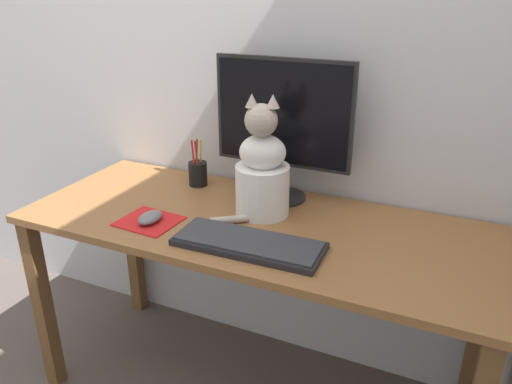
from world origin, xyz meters
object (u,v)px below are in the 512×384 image
pen_cup (198,173)px  computer_mouse_left (150,217)px  cat (262,171)px  keyboard (249,243)px  monitor (283,122)px

pen_cup → computer_mouse_left: bearing=-85.6°
cat → computer_mouse_left: bearing=-160.0°
pen_cup → cat: bearing=-21.9°
keyboard → pen_cup: size_ratio=2.47×
keyboard → pen_cup: (-0.37, 0.35, 0.04)m
keyboard → cat: cat is taller
computer_mouse_left → cat: 0.38m
computer_mouse_left → pen_cup: bearing=94.4°
monitor → pen_cup: size_ratio=2.74×
monitor → cat: 0.19m
cat → pen_cup: size_ratio=2.24×
monitor → computer_mouse_left: monitor is taller
computer_mouse_left → monitor: bearing=49.4°
keyboard → computer_mouse_left: size_ratio=4.46×
pen_cup → monitor: bearing=2.3°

